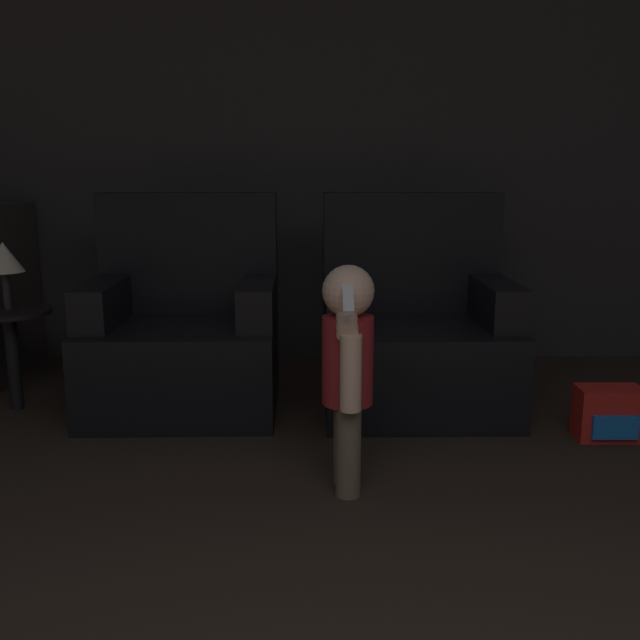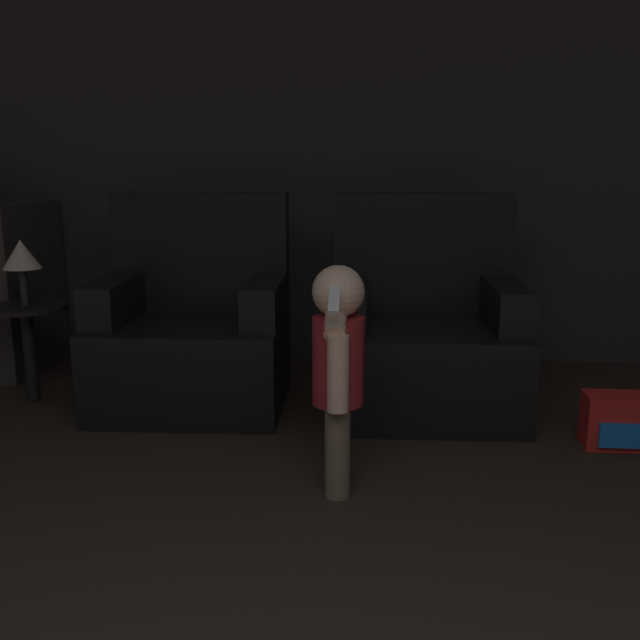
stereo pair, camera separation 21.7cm
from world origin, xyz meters
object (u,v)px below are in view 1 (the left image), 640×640
Objects in this scene: armchair_left at (184,336)px; armchair_right at (415,336)px; person_toddler at (348,361)px; toy_backpack at (608,414)px; lamp at (3,259)px.

armchair_left is 1.12m from armchair_right.
toy_backpack is (1.14, 0.50, -0.37)m from person_toddler.
lamp is (-0.82, -0.06, 0.38)m from armchair_left.
armchair_right reaches higher than lamp.
person_toddler is 1.30m from toy_backpack.
armchair_left reaches higher than toy_backpack.
armchair_left reaches higher than person_toddler.
armchair_left is 3.73× the size of toy_backpack.
person_toddler is (0.75, -0.95, 0.14)m from armchair_left.
person_toddler is at bearing -112.17° from armchair_right.
person_toddler is 2.57× the size of lamp.
armchair_left is 3.20× the size of lamp.
armchair_left and armchair_right have the same top height.
toy_backpack is at bearing -31.57° from armchair_right.
armchair_left is 1.97m from toy_backpack.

